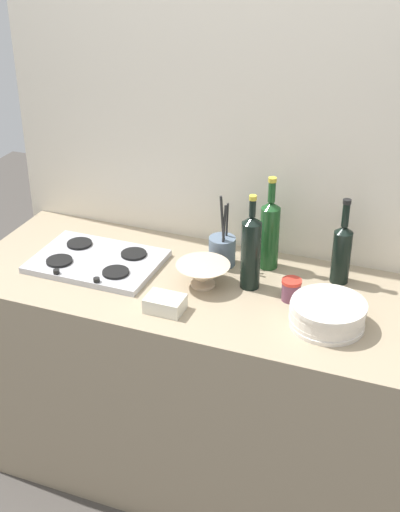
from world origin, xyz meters
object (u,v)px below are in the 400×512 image
Objects in this scene: stovetop_hob at (97,261)px; butter_dish at (165,304)px; condiment_jar_front at (291,290)px; mixing_bowl at (203,274)px; wine_bottle_mid_left at (251,251)px; plate_stack at (327,313)px; wine_bottle_mid_right at (342,252)px; wine_bottle_leftmost at (270,233)px; utensil_crock at (222,250)px.

butter_dish is at bearing -28.62° from stovetop_hob.
mixing_bowl is at bearing -176.95° from condiment_jar_front.
mixing_bowl is at bearing -162.28° from wine_bottle_mid_left.
wine_bottle_mid_left is 4.48× the size of condiment_jar_front.
plate_stack reaches higher than butter_dish.
plate_stack is 0.78× the size of wine_bottle_mid_right.
condiment_jar_front reaches higher than stovetop_hob.
wine_bottle_mid_right is at bearing 24.34° from mixing_bowl.
wine_bottle_leftmost is 0.17m from wine_bottle_mid_left.
utensil_crock is 3.68× the size of condiment_jar_front.
wine_bottle_leftmost is 2.79× the size of butter_dish.
condiment_jar_front is at bearing -11.88° from wine_bottle_mid_left.
wine_bottle_leftmost is at bearing 177.48° from wine_bottle_mid_right.
butter_dish is 1.63× the size of condiment_jar_front.
plate_stack is at bearing 11.87° from butter_dish.
wine_bottle_leftmost is 1.11× the size of wine_bottle_mid_right.
butter_dish is (-0.22, -0.26, -0.12)m from wine_bottle_mid_left.
plate_stack is 0.71× the size of wine_bottle_mid_left.
plate_stack is at bearing -5.77° from stovetop_hob.
mixing_bowl is at bearing -129.79° from wine_bottle_leftmost.
butter_dish is at bearing -149.87° from condiment_jar_front.
stovetop_hob is 1.46× the size of wine_bottle_mid_right.
utensil_crock is (0.45, 0.18, 0.05)m from stovetop_hob.
stovetop_hob is at bearing -160.43° from wine_bottle_leftmost.
wine_bottle_mid_left reaches higher than condiment_jar_front.
utensil_crock is (-0.45, -0.03, -0.06)m from wine_bottle_mid_right.
wine_bottle_mid_right is 0.46m from utensil_crock.
plate_stack is at bearing -36.14° from condiment_jar_front.
utensil_crock is at bearing -175.58° from wine_bottle_mid_right.
butter_dish reaches higher than stovetop_hob.
butter_dish is at bearing -100.85° from utensil_crock.
stovetop_hob is at bearing -178.60° from condiment_jar_front.
wine_bottle_leftmost is 0.27m from condiment_jar_front.
condiment_jar_front reaches higher than butter_dish.
stovetop_hob is at bearing -174.95° from wine_bottle_mid_left.
utensil_crock is at bearing 141.12° from wine_bottle_mid_left.
condiment_jar_front is (0.32, -0.16, -0.02)m from utensil_crock.
utensil_crock is (-0.17, -0.05, -0.08)m from wine_bottle_leftmost.
wine_bottle_leftmost is at bearing 82.94° from wine_bottle_mid_left.
wine_bottle_leftmost is 0.30m from mixing_bowl.
plate_stack is 0.31m from wine_bottle_mid_right.
mixing_bowl is 1.52× the size of butter_dish.
condiment_jar_front is at bearing 30.13° from butter_dish.
plate_stack is (0.92, -0.09, 0.03)m from stovetop_hob.
wine_bottle_mid_left reaches higher than plate_stack.
utensil_crock reaches higher than plate_stack.
stovetop_hob is 0.49m from utensil_crock.
wine_bottle_mid_right reaches higher than butter_dish.
mixing_bowl is 0.18m from utensil_crock.
wine_bottle_leftmost reaches higher than butter_dish.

